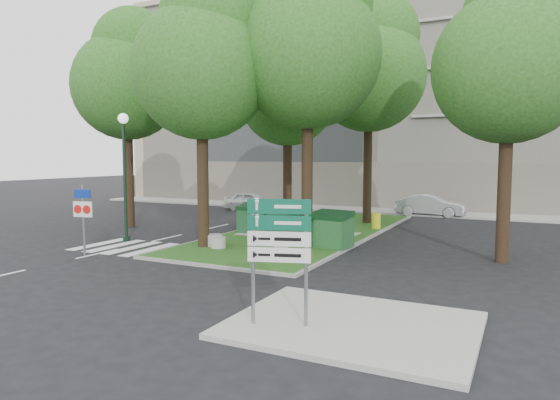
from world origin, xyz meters
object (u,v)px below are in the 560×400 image
Objects in this scene: tree_median_near_left at (204,57)px; dumpster_b at (285,219)px; tree_street_left at (129,75)px; car_white at (252,201)px; car_silver at (430,205)px; dumpster_c at (303,229)px; street_lamp at (124,161)px; litter_bin at (376,221)px; traffic_sign_pole at (83,210)px; bollard_mid at (215,240)px; directional_sign at (279,242)px; bollard_left at (218,242)px; bollard_right at (281,251)px; tree_median_near_right at (311,41)px; dumpster_a at (255,218)px; tree_median_far at (371,64)px; tree_street_right at (513,53)px; tree_median_mid at (290,87)px; dumpster_d at (331,230)px.

tree_median_near_left is 7.66m from dumpster_b.
car_white is at bearing 80.05° from tree_street_left.
dumpster_c is at bearing 168.56° from car_silver.
litter_bin is at bearing 40.39° from street_lamp.
car_white is at bearing 85.85° from traffic_sign_pole.
bollard_mid is 13.92m from car_white.
traffic_sign_pole is 10.59m from directional_sign.
tree_median_near_left reaches higher than dumpster_c.
dumpster_c is 3.37m from bollard_left.
bollard_mid reaches higher than bollard_right.
tree_median_near_left reaches higher than bollard_mid.
litter_bin is at bearing -123.17° from car_white.
directional_sign reaches higher than dumpster_c.
tree_median_near_right is 7.64× the size of dumpster_a.
bollard_left is at bearing 113.87° from directional_sign.
tree_median_far is 19.10× the size of bollard_mid.
car_silver reaches higher than car_white.
dumpster_b is 3.05× the size of bollard_mid.
tree_street_right is at bearing 13.61° from dumpster_b.
tree_median_far is 1.18× the size of tree_street_right.
tree_median_mid is at bearing 147.83° from car_silver.
car_white is (-5.59, 12.74, 0.29)m from bollard_mid.
tree_median_mid is 15.56m from directional_sign.
tree_median_far reaches higher than dumpster_c.
litter_bin is at bearing 78.86° from tree_median_near_right.
bollard_left is (-0.99, -3.85, -0.51)m from dumpster_b.
dumpster_d is at bearing -143.43° from car_white.
tree_street_left is (-7.50, -3.00, 0.67)m from tree_median_mid.
dumpster_d is at bearing 24.44° from tree_median_near_left.
tree_median_near_left is 0.88× the size of tree_median_far.
dumpster_c is 0.36× the size of car_silver.
dumpster_d reaches higher than litter_bin.
car_silver is at bearing -84.99° from car_white.
tree_median_mid is at bearing 85.60° from tree_median_near_left.
bollard_right is 3.29m from bollard_mid.
tree_median_far is at bearing 116.18° from litter_bin.
tree_median_near_right is 11.21m from directional_sign.
tree_street_right is 2.71× the size of car_white.
directional_sign reaches higher than traffic_sign_pole.
tree_street_right is 12.21m from bollard_left.
tree_median_near_left is at bearing -111.28° from tree_median_far.
dumpster_a is at bearing -154.67° from car_white.
dumpster_c is at bearing -147.14° from car_white.
dumpster_d is (4.42, -1.88, 0.02)m from dumpster_a.
street_lamp is 13.16m from car_white.
dumpster_a reaches higher than bollard_left.
tree_median_near_right is at bearing -21.01° from dumpster_b.
tree_median_near_left is 7.83m from tree_street_left.
bollard_mid is (0.24, 0.20, -6.97)m from tree_median_near_left.
litter_bin reaches higher than bollard_mid.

